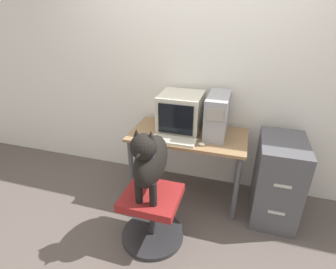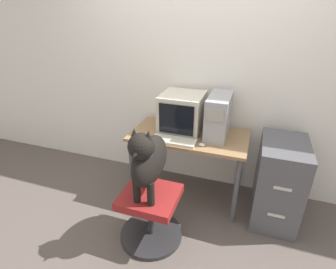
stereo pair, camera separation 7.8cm
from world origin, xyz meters
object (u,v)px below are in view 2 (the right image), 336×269
keyboard (174,140)px  crt_monitor (182,112)px  pc_tower (218,116)px  office_chair (151,215)px  filing_cabinet (278,182)px  dog (148,159)px

keyboard → crt_monitor: bearing=91.3°
crt_monitor → pc_tower: pc_tower is taller
pc_tower → office_chair: size_ratio=0.81×
filing_cabinet → dog: bearing=-148.6°
pc_tower → keyboard: size_ratio=1.08×
crt_monitor → dog: size_ratio=0.65×
keyboard → filing_cabinet: bearing=8.6°
keyboard → pc_tower: bearing=37.5°
crt_monitor → dog: dog is taller
pc_tower → dog: 0.88m
keyboard → dog: 0.49m
dog → filing_cabinet: (1.04, 0.64, -0.41)m
keyboard → office_chair: 0.71m
keyboard → filing_cabinet: (0.99, 0.15, -0.35)m
office_chair → filing_cabinet: bearing=31.2°
crt_monitor → dog: bearing=-93.4°
dog → filing_cabinet: 1.29m
crt_monitor → filing_cabinet: crt_monitor is taller
office_chair → dog: size_ratio=0.87×
crt_monitor → keyboard: crt_monitor is taller
dog → filing_cabinet: bearing=31.4°
crt_monitor → office_chair: bearing=-93.4°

